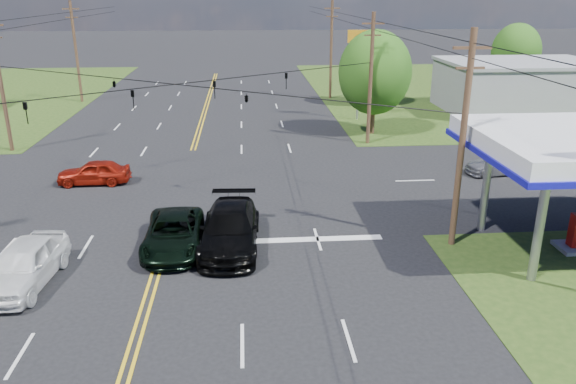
{
  "coord_description": "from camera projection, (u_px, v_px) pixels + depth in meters",
  "views": [
    {
      "loc": [
        3.76,
        -19.54,
        10.85
      ],
      "look_at": [
        5.78,
        6.0,
        1.66
      ],
      "focal_mm": 35.0,
      "sensor_mm": 36.0,
      "label": 1
    }
  ],
  "objects": [
    {
      "name": "grass_ne",
      "position": [
        511.0,
        89.0,
        65.61
      ],
      "size": [
        46.0,
        48.0,
        0.03
      ],
      "primitive_type": "cube",
      "color": "#243F14",
      "rests_on": "ground"
    },
    {
      "name": "pickup_dkgreen",
      "position": [
        173.0,
        234.0,
        24.79
      ],
      "size": [
        2.57,
        5.42,
        1.5
      ],
      "primitive_type": "imported",
      "rotation": [
        0.0,
        0.0,
        0.02
      ],
      "color": "black",
      "rests_on": "ground"
    },
    {
      "name": "sedan_far",
      "position": [
        500.0,
        164.0,
        35.17
      ],
      "size": [
        4.58,
        2.3,
        1.28
      ],
      "primitive_type": "imported",
      "rotation": [
        0.0,
        0.0,
        -1.45
      ],
      "color": "#9A9A9F",
      "rests_on": "ground"
    },
    {
      "name": "tree_right_b",
      "position": [
        372.0,
        62.0,
        55.3
      ],
      "size": [
        4.94,
        4.94,
        7.09
      ],
      "color": "#44301D",
      "rests_on": "ground"
    },
    {
      "name": "tree_right_a",
      "position": [
        375.0,
        73.0,
        43.64
      ],
      "size": [
        5.7,
        5.7,
        8.18
      ],
      "color": "#44301D",
      "rests_on": "ground"
    },
    {
      "name": "pole_se",
      "position": [
        462.0,
        139.0,
        23.84
      ],
      "size": [
        1.6,
        0.28,
        9.5
      ],
      "color": "#44301D",
      "rests_on": "ground"
    },
    {
      "name": "power_lines",
      "position": [
        167.0,
        39.0,
        28.2
      ],
      "size": [
        26.04,
        100.0,
        0.64
      ],
      "color": "black",
      "rests_on": "ground"
    },
    {
      "name": "retail_ne",
      "position": [
        520.0,
        88.0,
        53.23
      ],
      "size": [
        14.0,
        10.0,
        4.4
      ],
      "primitive_type": "cube",
      "color": "gray",
      "rests_on": "ground"
    },
    {
      "name": "sedan_red",
      "position": [
        94.0,
        172.0,
        33.29
      ],
      "size": [
        4.22,
        1.74,
        1.43
      ],
      "primitive_type": "imported",
      "rotation": [
        0.0,
        0.0,
        -1.56
      ],
      "color": "maroon",
      "rests_on": "ground"
    },
    {
      "name": "suv_black",
      "position": [
        230.0,
        229.0,
        24.93
      ],
      "size": [
        2.84,
        6.28,
        1.79
      ],
      "primitive_type": "imported",
      "rotation": [
        0.0,
        0.0,
        -0.06
      ],
      "color": "black",
      "rests_on": "ground"
    },
    {
      "name": "stop_bar",
      "position": [
        274.0,
        241.0,
        25.85
      ],
      "size": [
        10.0,
        0.5,
        0.02
      ],
      "primitive_type": "cube",
      "color": "silver",
      "rests_on": "ground"
    },
    {
      "name": "polesign_ne",
      "position": [
        360.0,
        50.0,
        48.25
      ],
      "size": [
        2.16,
        0.48,
        7.8
      ],
      "color": "#A5A5AA",
      "rests_on": "ground"
    },
    {
      "name": "tree_far_r",
      "position": [
        516.0,
        51.0,
        62.12
      ],
      "size": [
        5.32,
        5.32,
        7.63
      ],
      "color": "#44301D",
      "rests_on": "ground"
    },
    {
      "name": "ground",
      "position": [
        182.0,
        187.0,
        32.98
      ],
      "size": [
        280.0,
        280.0,
        0.0
      ],
      "primitive_type": "plane",
      "color": "black",
      "rests_on": "ground"
    },
    {
      "name": "pole_ne",
      "position": [
        371.0,
        78.0,
        40.73
      ],
      "size": [
        1.6,
        0.28,
        9.5
      ],
      "color": "#44301D",
      "rests_on": "ground"
    },
    {
      "name": "span_wire_signals",
      "position": [
        175.0,
        84.0,
        30.96
      ],
      "size": [
        26.0,
        18.0,
        1.13
      ],
      "color": "black",
      "rests_on": "ground"
    },
    {
      "name": "pickup_white",
      "position": [
        24.0,
        264.0,
        21.75
      ],
      "size": [
        2.5,
        5.24,
        1.73
      ],
      "primitive_type": "imported",
      "rotation": [
        0.0,
        0.0,
        -0.09
      ],
      "color": "white",
      "rests_on": "ground"
    },
    {
      "name": "pole_left_far",
      "position": [
        76.0,
        51.0,
        56.54
      ],
      "size": [
        1.6,
        0.28,
        10.0
      ],
      "color": "#44301D",
      "rests_on": "ground"
    },
    {
      "name": "pole_nw",
      "position": [
        1.0,
        82.0,
        38.8
      ],
      "size": [
        1.6,
        0.28,
        9.5
      ],
      "color": "#44301D",
      "rests_on": "ground"
    },
    {
      "name": "pole_right_far",
      "position": [
        331.0,
        49.0,
        58.47
      ],
      "size": [
        1.6,
        0.28,
        10.0
      ],
      "color": "#44301D",
      "rests_on": "ground"
    }
  ]
}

